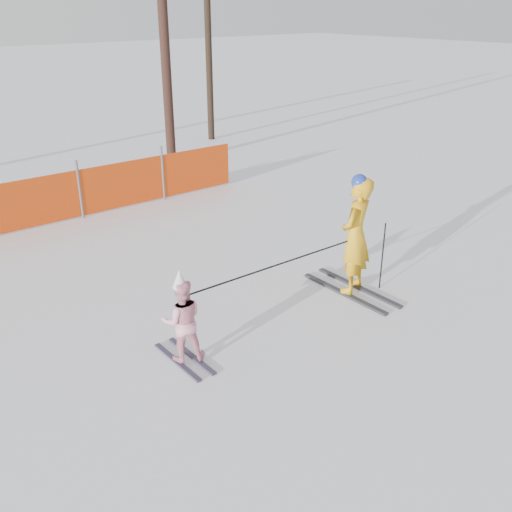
% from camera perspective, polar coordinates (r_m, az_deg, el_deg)
% --- Properties ---
extents(ground, '(120.00, 120.00, 0.00)m').
position_cam_1_polar(ground, '(8.05, 2.26, -7.65)').
color(ground, white).
rests_on(ground, ground).
extents(adult, '(0.79, 1.72, 1.93)m').
position_cam_1_polar(adult, '(8.85, 9.91, 2.03)').
color(adult, black).
rests_on(adult, ground).
extents(child, '(0.67, 1.04, 1.29)m').
position_cam_1_polar(child, '(7.23, -7.39, -6.38)').
color(child, black).
rests_on(child, ground).
extents(ski_poles, '(3.44, 0.28, 1.12)m').
position_cam_1_polar(ski_poles, '(8.22, 5.43, -0.62)').
color(ski_poles, black).
rests_on(ski_poles, ground).
extents(tree_trunks, '(9.34, 2.77, 6.80)m').
position_cam_1_polar(tree_trunks, '(16.60, -17.25, 18.79)').
color(tree_trunks, '#311C15').
rests_on(tree_trunks, ground).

